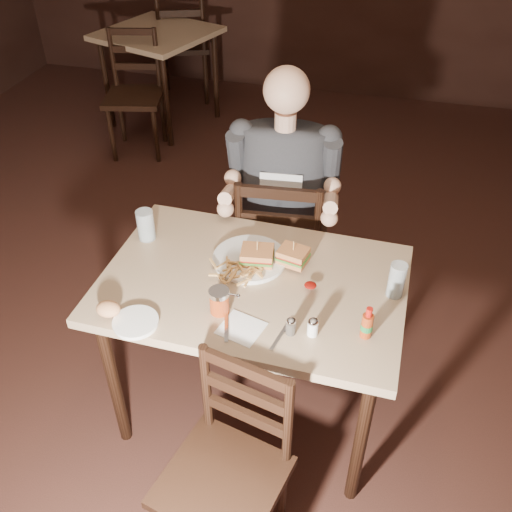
% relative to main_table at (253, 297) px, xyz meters
% --- Properties ---
extents(room_shell, '(7.00, 7.00, 7.00)m').
position_rel_main_table_xyz_m(room_shell, '(-0.23, 0.23, 0.72)').
color(room_shell, black).
rests_on(room_shell, ground).
extents(main_table, '(1.16, 0.80, 0.77)m').
position_rel_main_table_xyz_m(main_table, '(0.00, 0.00, 0.00)').
color(main_table, tan).
rests_on(main_table, ground).
extents(bg_table, '(1.02, 1.02, 0.77)m').
position_rel_main_table_xyz_m(bg_table, '(-1.48, 2.73, -0.00)').
color(bg_table, tan).
rests_on(bg_table, ground).
extents(chair_far, '(0.47, 0.51, 0.93)m').
position_rel_main_table_xyz_m(chair_far, '(-0.01, 0.62, -0.22)').
color(chair_far, black).
rests_on(chair_far, ground).
extents(chair_near, '(0.47, 0.50, 0.83)m').
position_rel_main_table_xyz_m(chair_near, '(0.05, -0.62, -0.27)').
color(chair_near, black).
rests_on(chair_near, ground).
extents(bg_chair_far, '(0.59, 0.62, 0.98)m').
position_rel_main_table_xyz_m(bg_chair_far, '(-1.48, 3.28, -0.19)').
color(bg_chair_far, black).
rests_on(bg_chair_far, ground).
extents(bg_chair_near, '(0.50, 0.53, 0.90)m').
position_rel_main_table_xyz_m(bg_chair_near, '(-1.48, 2.18, -0.23)').
color(bg_chair_near, black).
rests_on(bg_chair_near, ground).
extents(diner, '(0.55, 0.45, 0.89)m').
position_rel_main_table_xyz_m(diner, '(-0.01, 0.57, 0.24)').
color(diner, '#2C2C31').
rests_on(diner, chair_far).
extents(dinner_plate, '(0.29, 0.29, 0.02)m').
position_rel_main_table_xyz_m(dinner_plate, '(-0.04, 0.11, 0.09)').
color(dinner_plate, white).
rests_on(dinner_plate, main_table).
extents(sandwich_left, '(0.14, 0.12, 0.10)m').
position_rel_main_table_xyz_m(sandwich_left, '(-0.01, 0.09, 0.15)').
color(sandwich_left, tan).
rests_on(sandwich_left, dinner_plate).
extents(sandwich_right, '(0.13, 0.11, 0.10)m').
position_rel_main_table_xyz_m(sandwich_right, '(0.13, 0.13, 0.15)').
color(sandwich_right, tan).
rests_on(sandwich_right, dinner_plate).
extents(fries_pile, '(0.26, 0.18, 0.04)m').
position_rel_main_table_xyz_m(fries_pile, '(-0.07, 0.01, 0.12)').
color(fries_pile, '#EDB362').
rests_on(fries_pile, dinner_plate).
extents(ketchup_dollop, '(0.05, 0.05, 0.01)m').
position_rel_main_table_xyz_m(ketchup_dollop, '(0.22, 0.00, 0.11)').
color(ketchup_dollop, maroon).
rests_on(ketchup_dollop, dinner_plate).
extents(glass_left, '(0.07, 0.07, 0.13)m').
position_rel_main_table_xyz_m(glass_left, '(-0.49, 0.15, 0.15)').
color(glass_left, silver).
rests_on(glass_left, main_table).
extents(glass_right, '(0.06, 0.06, 0.14)m').
position_rel_main_table_xyz_m(glass_right, '(0.52, 0.05, 0.16)').
color(glass_right, silver).
rests_on(glass_right, main_table).
extents(hot_sauce, '(0.04, 0.04, 0.13)m').
position_rel_main_table_xyz_m(hot_sauce, '(0.44, -0.18, 0.15)').
color(hot_sauce, '#903110').
rests_on(hot_sauce, main_table).
extents(salt_shaker, '(0.04, 0.04, 0.07)m').
position_rel_main_table_xyz_m(salt_shaker, '(0.27, -0.22, 0.12)').
color(salt_shaker, white).
rests_on(salt_shaker, main_table).
extents(pepper_shaker, '(0.04, 0.04, 0.06)m').
position_rel_main_table_xyz_m(pepper_shaker, '(0.19, -0.23, 0.12)').
color(pepper_shaker, '#38332D').
rests_on(pepper_shaker, main_table).
extents(syrup_dispenser, '(0.08, 0.08, 0.10)m').
position_rel_main_table_xyz_m(syrup_dispenser, '(-0.07, -0.19, 0.14)').
color(syrup_dispenser, '#903110').
rests_on(syrup_dispenser, main_table).
extents(napkin, '(0.17, 0.16, 0.00)m').
position_rel_main_table_xyz_m(napkin, '(0.02, -0.25, 0.09)').
color(napkin, white).
rests_on(napkin, main_table).
extents(knife, '(0.07, 0.21, 0.01)m').
position_rel_main_table_xyz_m(knife, '(-0.04, -0.23, 0.09)').
color(knife, silver).
rests_on(knife, napkin).
extents(fork, '(0.05, 0.16, 0.01)m').
position_rel_main_table_xyz_m(fork, '(0.16, -0.25, 0.09)').
color(fork, silver).
rests_on(fork, napkin).
extents(side_plate, '(0.16, 0.16, 0.01)m').
position_rel_main_table_xyz_m(side_plate, '(-0.34, -0.32, 0.09)').
color(side_plate, white).
rests_on(side_plate, main_table).
extents(bread_roll, '(0.09, 0.07, 0.05)m').
position_rel_main_table_xyz_m(bread_roll, '(-0.44, -0.31, 0.12)').
color(bread_roll, tan).
rests_on(bread_roll, side_plate).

